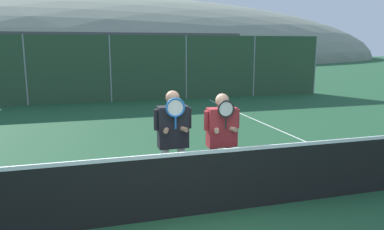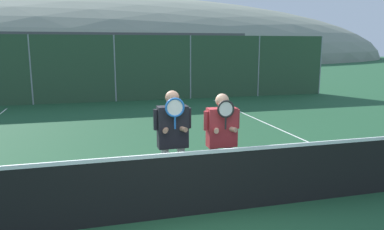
% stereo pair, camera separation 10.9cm
% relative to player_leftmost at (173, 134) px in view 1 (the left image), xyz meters
% --- Properties ---
extents(ground_plane, '(120.00, 120.00, 0.00)m').
position_rel_player_leftmost_xyz_m(ground_plane, '(-0.16, -0.73, -1.07)').
color(ground_plane, '#1E4C2D').
extents(hill_distant, '(105.55, 58.64, 20.52)m').
position_rel_player_leftmost_xyz_m(hill_distant, '(-0.16, 61.25, -1.07)').
color(hill_distant, gray).
rests_on(hill_distant, ground_plane).
extents(clubhouse_building, '(20.24, 5.50, 3.16)m').
position_rel_player_leftmost_xyz_m(clubhouse_building, '(-2.07, 18.69, 0.53)').
color(clubhouse_building, tan).
rests_on(clubhouse_building, ground_plane).
extents(fence_back, '(20.70, 0.06, 2.90)m').
position_rel_player_leftmost_xyz_m(fence_back, '(-0.16, 11.07, 0.38)').
color(fence_back, gray).
rests_on(fence_back, ground_plane).
extents(tennis_net, '(11.60, 0.09, 1.09)m').
position_rel_player_leftmost_xyz_m(tennis_net, '(-0.16, -0.73, -0.56)').
color(tennis_net, gray).
rests_on(tennis_net, ground_plane).
extents(court_line_right_sideline, '(0.05, 16.00, 0.01)m').
position_rel_player_leftmost_xyz_m(court_line_right_sideline, '(4.16, 2.27, -1.07)').
color(court_line_right_sideline, white).
rests_on(court_line_right_sideline, ground_plane).
extents(player_leftmost, '(0.62, 0.34, 1.79)m').
position_rel_player_leftmost_xyz_m(player_leftmost, '(0.00, 0.00, 0.00)').
color(player_leftmost, white).
rests_on(player_leftmost, ground_plane).
extents(player_center_left, '(0.63, 0.34, 1.71)m').
position_rel_player_leftmost_xyz_m(player_center_left, '(0.83, -0.03, -0.04)').
color(player_center_left, '#56565B').
rests_on(player_center_left, ground_plane).
extents(car_left_of_center, '(4.29, 2.08, 1.81)m').
position_rel_player_leftmost_xyz_m(car_left_of_center, '(-1.19, 13.39, -0.15)').
color(car_left_of_center, '#285638').
rests_on(car_left_of_center, ground_plane).
extents(car_center, '(4.51, 2.10, 1.71)m').
position_rel_player_leftmost_xyz_m(car_center, '(4.06, 13.35, -0.19)').
color(car_center, maroon).
rests_on(car_center, ground_plane).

